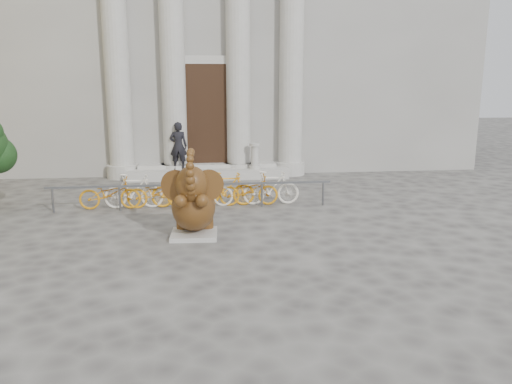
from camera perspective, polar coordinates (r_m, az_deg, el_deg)
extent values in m
plane|color=#474442|center=(9.86, -4.35, -8.48)|extent=(80.00, 80.00, 0.00)
cube|color=gray|center=(24.35, -6.07, 18.16)|extent=(22.00, 10.00, 12.00)
cube|color=black|center=(19.18, -5.66, 8.68)|extent=(2.40, 0.16, 4.00)
cylinder|color=#A8A59E|center=(19.24, -15.60, 13.38)|extent=(0.90, 0.90, 8.00)
cylinder|color=#A8A59E|center=(19.04, -9.48, 13.67)|extent=(0.90, 0.90, 8.00)
cylinder|color=#A8A59E|center=(19.08, -2.05, 13.82)|extent=(0.90, 0.90, 8.00)
cylinder|color=#A8A59E|center=(19.34, 4.04, 13.78)|extent=(0.90, 0.90, 8.00)
cube|color=#A8A59E|center=(18.91, -5.50, 2.16)|extent=(6.00, 1.20, 0.36)
cube|color=#A8A59E|center=(11.74, -7.07, -4.83)|extent=(1.10, 1.00, 0.11)
ellipsoid|color=black|center=(11.86, -7.05, -2.80)|extent=(0.93, 0.89, 0.67)
ellipsoid|color=black|center=(11.59, -7.15, -1.66)|extent=(1.08, 1.32, 1.10)
cylinder|color=black|center=(12.06, -8.34, -3.46)|extent=(0.33, 0.33, 0.27)
cylinder|color=black|center=(12.03, -5.64, -3.44)|extent=(0.33, 0.33, 0.27)
cylinder|color=black|center=(11.14, -8.50, -1.15)|extent=(0.29, 0.64, 0.42)
cylinder|color=black|center=(11.11, -6.12, -1.12)|extent=(0.29, 0.64, 0.42)
ellipsoid|color=black|center=(11.09, -7.35, 0.83)|extent=(0.75, 0.71, 0.84)
cylinder|color=black|center=(11.25, -9.13, 0.72)|extent=(0.69, 0.31, 0.72)
cylinder|color=black|center=(11.20, -5.48, 0.77)|extent=(0.71, 0.24, 0.72)
cone|color=beige|center=(10.93, -8.06, -0.27)|extent=(0.12, 0.25, 0.11)
cone|color=beige|center=(10.91, -6.74, -0.25)|extent=(0.14, 0.25, 0.11)
cube|color=slate|center=(14.17, -7.37, 0.83)|extent=(8.00, 0.06, 0.06)
cylinder|color=slate|center=(14.80, -22.21, -0.88)|extent=(0.06, 0.06, 0.70)
cylinder|color=slate|center=(14.41, -15.31, -0.73)|extent=(0.06, 0.06, 0.70)
cylinder|color=slate|center=(14.24, -7.34, -0.55)|extent=(0.06, 0.06, 0.70)
cylinder|color=slate|center=(14.35, 0.67, -0.35)|extent=(0.06, 0.06, 0.70)
cylinder|color=slate|center=(14.68, 7.66, -0.17)|extent=(0.06, 0.06, 0.70)
imported|color=orange|center=(14.67, -16.37, 0.03)|extent=(1.70, 0.50, 1.00)
imported|color=silver|center=(14.57, -13.82, 0.09)|extent=(1.66, 0.47, 1.00)
imported|color=orange|center=(14.50, -11.24, 0.16)|extent=(1.70, 0.50, 1.00)
imported|color=orange|center=(14.46, -8.64, 0.22)|extent=(1.66, 0.47, 1.00)
imported|color=silver|center=(14.45, -6.04, 0.28)|extent=(1.70, 0.50, 1.00)
imported|color=orange|center=(14.47, -3.43, 0.35)|extent=(1.66, 0.47, 1.00)
imported|color=orange|center=(14.52, -0.84, 0.41)|extent=(1.70, 0.50, 1.00)
imported|color=silver|center=(14.60, 1.73, 0.47)|extent=(1.66, 0.47, 1.00)
imported|color=black|center=(18.64, -8.87, 5.22)|extent=(0.67, 0.47, 1.76)
cylinder|color=#A8A59E|center=(18.68, -0.16, 2.84)|extent=(0.39, 0.39, 0.12)
cylinder|color=#A8A59E|center=(18.63, -0.16, 4.00)|extent=(0.27, 0.27, 0.88)
cylinder|color=#A8A59E|center=(18.56, -0.16, 5.44)|extent=(0.39, 0.39, 0.10)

